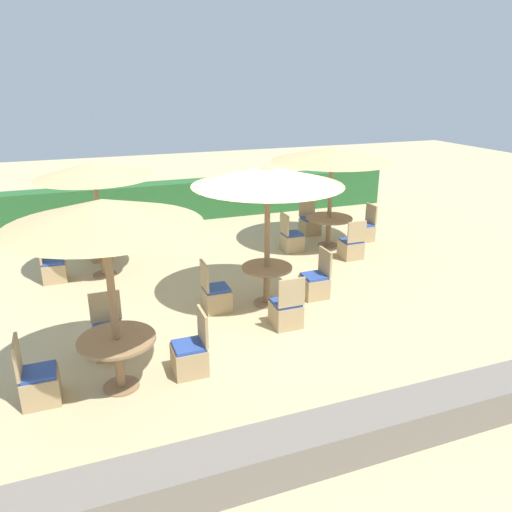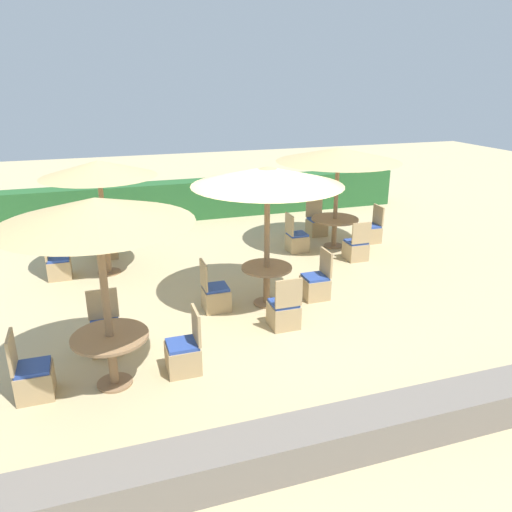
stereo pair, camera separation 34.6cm
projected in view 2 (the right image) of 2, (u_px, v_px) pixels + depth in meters
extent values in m
plane|color=#C6B284|center=(267.00, 315.00, 8.80)|extent=(40.00, 40.00, 0.00)
cube|color=#28602D|center=(190.00, 200.00, 14.65)|extent=(13.00, 0.70, 1.11)
cube|color=slate|center=(370.00, 429.00, 5.60)|extent=(10.00, 0.56, 0.46)
cylinder|color=#93704C|center=(106.00, 300.00, 6.40)|extent=(0.10, 0.10, 2.52)
cone|color=tan|center=(96.00, 211.00, 6.00)|extent=(2.39, 2.39, 0.32)
cylinder|color=#93704C|center=(115.00, 383.00, 6.82)|extent=(0.48, 0.48, 0.03)
cylinder|color=#93704C|center=(113.00, 361.00, 6.70)|extent=(0.12, 0.12, 0.71)
cylinder|color=#93704C|center=(110.00, 337.00, 6.58)|extent=(1.02, 1.02, 0.04)
cube|color=tan|center=(35.00, 382.00, 6.51)|extent=(0.46, 0.46, 0.40)
cube|color=#2D4CA8|center=(33.00, 367.00, 6.43)|extent=(0.42, 0.42, 0.05)
cube|color=tan|center=(11.00, 352.00, 6.28)|extent=(0.04, 0.46, 0.48)
cube|color=tan|center=(183.00, 358.00, 7.06)|extent=(0.46, 0.46, 0.40)
cube|color=#2D4CA8|center=(182.00, 344.00, 6.98)|extent=(0.42, 0.42, 0.05)
cube|color=tan|center=(196.00, 325.00, 6.96)|extent=(0.04, 0.46, 0.48)
cube|color=tan|center=(106.00, 339.00, 7.59)|extent=(0.46, 0.46, 0.40)
cube|color=#2D4CA8|center=(105.00, 326.00, 7.51)|extent=(0.42, 0.42, 0.05)
cube|color=tan|center=(102.00, 304.00, 7.61)|extent=(0.46, 0.04, 0.48)
cylinder|color=#93704C|center=(267.00, 240.00, 8.83)|extent=(0.10, 0.10, 2.46)
cone|color=tan|center=(267.00, 176.00, 8.44)|extent=(2.63, 2.63, 0.32)
cylinder|color=#93704C|center=(266.00, 303.00, 9.24)|extent=(0.48, 0.48, 0.03)
cylinder|color=#93704C|center=(267.00, 286.00, 9.13)|extent=(0.12, 0.12, 0.69)
cylinder|color=#93704C|center=(267.00, 268.00, 9.00)|extent=(0.92, 0.92, 0.04)
cube|color=tan|center=(283.00, 315.00, 8.34)|extent=(0.46, 0.46, 0.40)
cube|color=#2D4CA8|center=(284.00, 303.00, 8.26)|extent=(0.42, 0.42, 0.05)
cube|color=tan|center=(289.00, 293.00, 7.98)|extent=(0.46, 0.04, 0.48)
cube|color=tan|center=(315.00, 288.00, 9.41)|extent=(0.46, 0.46, 0.40)
cube|color=#2D4CA8|center=(315.00, 277.00, 9.34)|extent=(0.42, 0.42, 0.05)
cube|color=tan|center=(326.00, 262.00, 9.31)|extent=(0.04, 0.46, 0.48)
cube|color=tan|center=(216.00, 299.00, 8.95)|extent=(0.46, 0.46, 0.40)
cube|color=#2D4CA8|center=(216.00, 287.00, 8.87)|extent=(0.42, 0.42, 0.05)
cube|color=tan|center=(204.00, 275.00, 8.72)|extent=(0.04, 0.46, 0.48)
cylinder|color=#93704C|center=(104.00, 221.00, 10.30)|extent=(0.10, 0.10, 2.32)
cone|color=tan|center=(98.00, 168.00, 9.93)|extent=(2.31, 2.31, 0.32)
cylinder|color=#93704C|center=(109.00, 272.00, 10.69)|extent=(0.48, 0.48, 0.03)
cylinder|color=#93704C|center=(108.00, 258.00, 10.58)|extent=(0.12, 0.12, 0.66)
cylinder|color=#93704C|center=(106.00, 242.00, 10.46)|extent=(1.14, 1.14, 0.04)
cube|color=tan|center=(107.00, 249.00, 11.55)|extent=(0.46, 0.46, 0.40)
cube|color=#2D4CA8|center=(106.00, 240.00, 11.47)|extent=(0.42, 0.42, 0.05)
cube|color=tan|center=(105.00, 226.00, 11.57)|extent=(0.46, 0.04, 0.48)
cube|color=tan|center=(60.00, 269.00, 10.35)|extent=(0.46, 0.46, 0.40)
cube|color=#2D4CA8|center=(58.00, 259.00, 10.27)|extent=(0.42, 0.42, 0.05)
cube|color=tan|center=(45.00, 248.00, 10.12)|extent=(0.04, 0.46, 0.48)
cylinder|color=#93704C|center=(336.00, 200.00, 11.96)|extent=(0.10, 0.10, 2.34)
cone|color=tan|center=(338.00, 154.00, 11.59)|extent=(2.93, 2.93, 0.32)
cylinder|color=#93704C|center=(333.00, 246.00, 12.35)|extent=(0.48, 0.48, 0.03)
cylinder|color=#93704C|center=(334.00, 233.00, 12.24)|extent=(0.12, 0.12, 0.68)
cylinder|color=#93704C|center=(335.00, 219.00, 12.11)|extent=(1.14, 1.14, 0.04)
cube|color=tan|center=(369.00, 234.00, 12.61)|extent=(0.46, 0.46, 0.40)
cube|color=#2D4CA8|center=(370.00, 226.00, 12.54)|extent=(0.42, 0.42, 0.05)
cube|color=tan|center=(378.00, 215.00, 12.51)|extent=(0.04, 0.46, 0.48)
cube|color=tan|center=(317.00, 227.00, 13.19)|extent=(0.46, 0.46, 0.40)
cube|color=#2D4CA8|center=(317.00, 219.00, 13.11)|extent=(0.42, 0.42, 0.05)
cube|color=tan|center=(314.00, 208.00, 13.21)|extent=(0.46, 0.04, 0.48)
cube|color=tan|center=(297.00, 243.00, 11.95)|extent=(0.46, 0.46, 0.40)
cube|color=#2D4CA8|center=(297.00, 234.00, 11.87)|extent=(0.42, 0.42, 0.05)
cube|color=tan|center=(289.00, 224.00, 11.72)|extent=(0.04, 0.46, 0.48)
cube|color=tan|center=(355.00, 251.00, 11.41)|extent=(0.46, 0.46, 0.40)
cube|color=#2D4CA8|center=(356.00, 242.00, 11.33)|extent=(0.42, 0.42, 0.05)
cube|color=tan|center=(362.00, 233.00, 11.06)|extent=(0.46, 0.04, 0.48)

